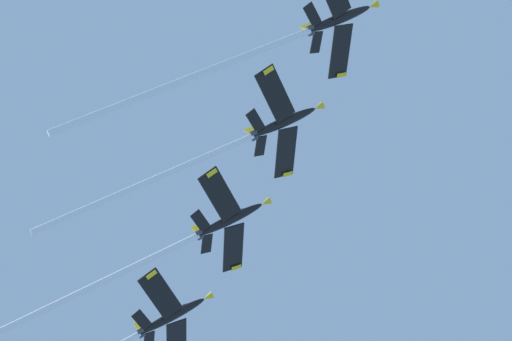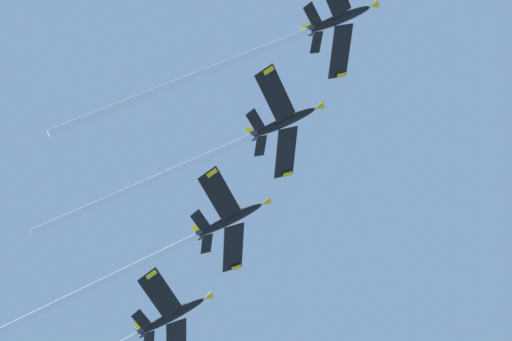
{
  "view_description": "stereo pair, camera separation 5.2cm",
  "coord_description": "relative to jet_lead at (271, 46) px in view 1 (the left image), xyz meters",
  "views": [
    {
      "loc": [
        -12.01,
        -10.74,
        1.76
      ],
      "look_at": [
        22.35,
        36.85,
        101.48
      ],
      "focal_mm": 50.33,
      "sensor_mm": 36.0,
      "label": 1
    },
    {
      "loc": [
        -12.06,
        -10.71,
        1.76
      ],
      "look_at": [
        22.35,
        36.85,
        101.48
      ],
      "focal_mm": 50.33,
      "sensor_mm": 36.0,
      "label": 2
    }
  ],
  "objects": [
    {
      "name": "jet_second",
      "position": [
        3.69,
        14.79,
        -5.13
      ],
      "size": [
        32.93,
        33.67,
        26.04
      ],
      "color": "black"
    },
    {
      "name": "jet_third",
      "position": [
        3.42,
        33.07,
        -13.39
      ],
      "size": [
        35.51,
        36.77,
        28.15
      ],
      "color": "black"
    },
    {
      "name": "jet_fourth",
      "position": [
        6.79,
        48.26,
        -17.7
      ],
      "size": [
        31.06,
        32.17,
        24.9
      ],
      "color": "black"
    },
    {
      "name": "jet_lead",
      "position": [
        0.0,
        0.0,
        0.0
      ],
      "size": [
        36.64,
        37.53,
        29.9
      ],
      "color": "black"
    }
  ]
}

